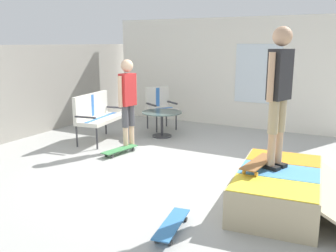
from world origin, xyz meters
The scene contains 12 objects.
ground_plane centered at (0.00, 0.00, -0.05)m, with size 12.00×12.00×0.10m, color #A8A8A3.
back_wall_cinderblock centered at (0.00, 4.00, 1.02)m, with size 9.00×0.20×2.03m.
house_facade centered at (3.80, 0.49, 1.34)m, with size 0.23×6.00×2.68m.
skate_ramp centered at (-0.53, -1.87, 0.24)m, with size 1.93×1.81×0.48m.
patio_bench centered at (0.95, 2.32, 0.62)m, with size 1.31×0.71×1.02m.
patio_chair_near_house centered at (2.60, 1.70, 0.61)m, with size 0.82×0.79×1.02m.
patio_table centered at (1.92, 1.25, 0.40)m, with size 0.90×0.90×0.57m.
person_watching centered at (0.72, 1.34, 1.04)m, with size 0.47×0.29×1.77m.
person_skater centered at (-0.45, -1.75, 1.54)m, with size 0.46×0.32×1.80m.
skateboard_by_bench centered at (0.37, 1.31, 0.08)m, with size 0.82×0.34×0.10m.
skateboard_spare centered at (-1.79, -0.94, 0.08)m, with size 0.82×0.32×0.10m.
skateboard_on_ramp centered at (-0.60, -1.59, 0.57)m, with size 0.82×0.29×0.10m.
Camera 1 is at (-5.15, -2.69, 2.09)m, focal length 39.40 mm.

